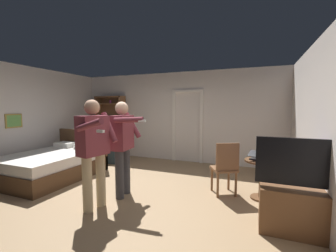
% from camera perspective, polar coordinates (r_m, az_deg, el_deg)
% --- Properties ---
extents(ground_plane, '(6.83, 6.83, 0.00)m').
position_cam_1_polar(ground_plane, '(4.40, -11.39, -16.86)').
color(ground_plane, '#997A56').
extents(wall_back, '(6.45, 0.12, 2.66)m').
position_cam_1_polar(wall_back, '(6.66, 1.96, 2.41)').
color(wall_back, silver).
rests_on(wall_back, ground_plane).
extents(wall_left, '(0.15, 5.82, 2.66)m').
position_cam_1_polar(wall_left, '(6.41, -36.03, 1.36)').
color(wall_left, silver).
rests_on(wall_left, ground_plane).
extents(wall_right, '(0.12, 5.82, 2.66)m').
position_cam_1_polar(wall_right, '(3.54, 36.55, -0.86)').
color(wall_right, silver).
rests_on(wall_right, ground_plane).
extents(doorway_frame, '(0.93, 0.08, 2.13)m').
position_cam_1_polar(doorway_frame, '(6.46, 5.10, 1.35)').
color(doorway_frame, white).
rests_on(doorway_frame, ground_plane).
extents(bed, '(1.57, 2.09, 1.02)m').
position_cam_1_polar(bed, '(5.83, -27.61, -8.76)').
color(bed, '#4C331E').
rests_on(bed, ground_plane).
extents(bookshelf, '(1.01, 0.32, 1.98)m').
position_cam_1_polar(bookshelf, '(7.53, -14.67, 0.52)').
color(bookshelf, brown).
rests_on(bookshelf, ground_plane).
extents(tv_flatscreen, '(1.04, 0.40, 1.25)m').
position_cam_1_polar(tv_flatscreen, '(3.39, 30.87, -17.25)').
color(tv_flatscreen, brown).
rests_on(tv_flatscreen, ground_plane).
extents(side_table, '(0.59, 0.59, 0.70)m').
position_cam_1_polar(side_table, '(4.27, 23.27, -11.22)').
color(side_table, brown).
rests_on(side_table, ground_plane).
extents(laptop, '(0.40, 0.41, 0.17)m').
position_cam_1_polar(laptop, '(4.16, 22.83, -7.58)').
color(laptop, black).
rests_on(laptop, side_table).
extents(bottle_on_table, '(0.06, 0.06, 0.30)m').
position_cam_1_polar(bottle_on_table, '(4.12, 25.43, -6.75)').
color(bottle_on_table, '#1E4B14').
rests_on(bottle_on_table, side_table).
extents(wooden_chair, '(0.57, 0.57, 0.99)m').
position_cam_1_polar(wooden_chair, '(4.21, 14.75, -10.13)').
color(wooden_chair, brown).
rests_on(wooden_chair, ground_plane).
extents(person_blue_shirt, '(0.69, 0.72, 1.75)m').
position_cam_1_polar(person_blue_shirt, '(3.63, -18.86, -4.94)').
color(person_blue_shirt, tan).
rests_on(person_blue_shirt, ground_plane).
extents(person_striped_shirt, '(0.74, 0.62, 1.73)m').
position_cam_1_polar(person_striped_shirt, '(4.03, -11.71, -3.97)').
color(person_striped_shirt, '#333338').
rests_on(person_striped_shirt, ground_plane).
extents(suitcase_dark, '(0.46, 0.32, 0.41)m').
position_cam_1_polar(suitcase_dark, '(6.67, -14.71, -7.53)').
color(suitcase_dark, '#1E2D38').
rests_on(suitcase_dark, ground_plane).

